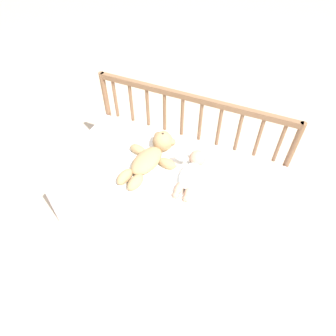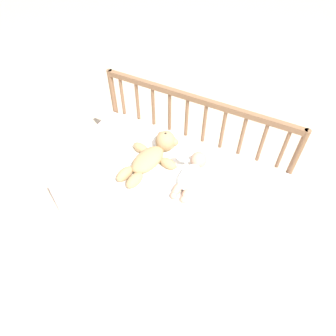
% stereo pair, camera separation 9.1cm
% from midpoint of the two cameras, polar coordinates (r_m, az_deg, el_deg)
% --- Properties ---
extents(ground_plane, '(12.00, 12.00, 0.00)m').
position_cam_midpoint_polar(ground_plane, '(2.12, 1.15, -8.91)').
color(ground_plane, '#C6B293').
extents(crib_mattress, '(1.30, 0.71, 0.43)m').
position_cam_midpoint_polar(crib_mattress, '(1.95, 1.24, -5.52)').
color(crib_mattress, silver).
rests_on(crib_mattress, ground_plane).
extents(crib_rail, '(1.30, 0.04, 0.75)m').
position_cam_midpoint_polar(crib_rail, '(1.95, 6.52, 8.24)').
color(crib_rail, brown).
rests_on(crib_rail, ground_plane).
extents(blanket, '(0.78, 0.55, 0.01)m').
position_cam_midpoint_polar(blanket, '(1.80, 0.83, -0.55)').
color(blanket, white).
rests_on(blanket, crib_mattress).
extents(teddy_bear, '(0.34, 0.47, 0.13)m').
position_cam_midpoint_polar(teddy_bear, '(1.83, -1.58, 2.49)').
color(teddy_bear, tan).
rests_on(teddy_bear, crib_mattress).
extents(baby, '(0.28, 0.36, 0.10)m').
position_cam_midpoint_polar(baby, '(1.75, 5.95, -1.12)').
color(baby, white).
rests_on(baby, crib_mattress).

